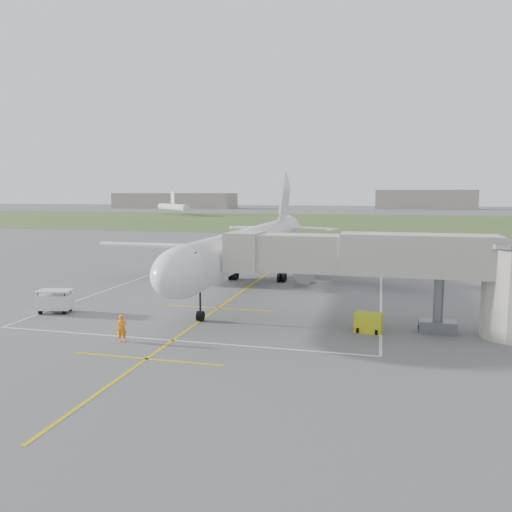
% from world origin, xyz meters
% --- Properties ---
extents(ground, '(700.00, 700.00, 0.00)m').
position_xyz_m(ground, '(0.00, 0.00, 0.00)').
color(ground, '#555557').
rests_on(ground, ground).
extents(grass_strip, '(700.00, 120.00, 0.02)m').
position_xyz_m(grass_strip, '(0.00, 130.00, 0.01)').
color(grass_strip, '#3B5625').
rests_on(grass_strip, ground).
extents(apron_markings, '(28.20, 60.00, 0.01)m').
position_xyz_m(apron_markings, '(0.00, -5.82, 0.01)').
color(apron_markings, gold).
rests_on(apron_markings, ground).
extents(airliner, '(38.93, 46.75, 13.52)m').
position_xyz_m(airliner, '(-0.00, 0.75, 4.39)').
color(airliner, silver).
rests_on(airliner, ground).
extents(jet_bridge, '(23.40, 5.00, 7.20)m').
position_xyz_m(jet_bridge, '(15.72, -13.50, 4.74)').
color(jet_bridge, '#9E998F').
rests_on(jet_bridge, ground).
extents(gpu_unit, '(2.09, 1.61, 1.45)m').
position_xyz_m(gpu_unit, '(13.12, -14.56, 0.71)').
color(gpu_unit, gold).
rests_on(gpu_unit, ground).
extents(baggage_cart, '(3.12, 2.27, 1.96)m').
position_xyz_m(baggage_cart, '(-13.00, -14.89, 1.00)').
color(baggage_cart, silver).
rests_on(baggage_cart, ground).
extents(ramp_worker_nose, '(0.81, 0.72, 1.87)m').
position_xyz_m(ramp_worker_nose, '(-3.24, -21.11, 0.94)').
color(ramp_worker_nose, orange).
rests_on(ramp_worker_nose, ground).
extents(ramp_worker_wing, '(1.04, 1.03, 1.69)m').
position_xyz_m(ramp_worker_wing, '(-5.32, 0.65, 0.84)').
color(ramp_worker_wing, orange).
rests_on(ramp_worker_wing, ground).
extents(distant_hangars, '(345.00, 49.00, 12.00)m').
position_xyz_m(distant_hangars, '(-16.15, 265.19, 5.17)').
color(distant_hangars, gray).
rests_on(distant_hangars, ground).
extents(distant_aircraft, '(195.24, 30.44, 8.85)m').
position_xyz_m(distant_aircraft, '(5.08, 166.88, 3.59)').
color(distant_aircraft, silver).
rests_on(distant_aircraft, ground).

